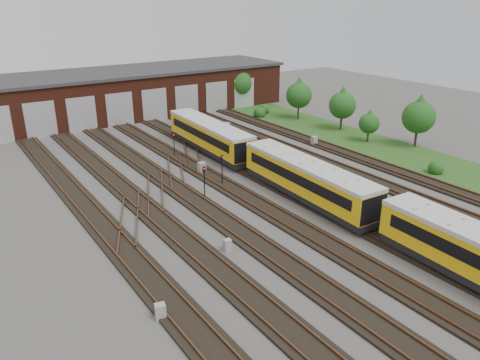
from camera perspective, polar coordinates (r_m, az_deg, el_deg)
ground at (r=37.90m, az=7.33°, el=-3.91°), size 120.00×120.00×0.00m
track_network at (r=38.15m, az=6.57°, el=-3.51°), size 30.40×70.00×0.33m
maintenance_shed at (r=70.51m, az=-14.72°, el=10.20°), size 51.00×12.50×6.35m
grass_verge at (r=57.28m, az=15.15°, el=4.37°), size 8.00×55.00×0.05m
metro_train at (r=39.45m, az=8.17°, el=0.09°), size 3.32×46.92×3.06m
signal_mast_0 at (r=39.58m, az=-4.38°, el=0.24°), size 0.26×0.24×2.87m
signal_mast_1 at (r=42.26m, az=-2.20°, el=1.70°), size 0.29×0.28×2.86m
signal_mast_2 at (r=50.75m, az=-8.06°, el=4.66°), size 0.24×0.23×2.54m
signal_mast_3 at (r=46.98m, az=-0.43°, el=3.89°), size 0.27×0.26×3.05m
relay_cabinet_0 at (r=26.24m, az=-9.68°, el=-15.54°), size 0.65×0.58×0.93m
relay_cabinet_1 at (r=45.73m, az=-4.69°, el=1.49°), size 0.73×0.63×1.12m
relay_cabinet_2 at (r=31.97m, az=-1.56°, el=-7.95°), size 0.53×0.45×0.85m
relay_cabinet_3 at (r=60.73m, az=-1.57°, el=6.55°), size 0.64×0.54×1.03m
relay_cabinet_4 at (r=55.14m, az=9.03°, el=4.75°), size 0.64×0.54×1.04m
tree_0 at (r=73.89m, az=-0.08°, el=12.12°), size 3.90×3.90×6.46m
tree_1 at (r=61.53m, az=12.40°, el=9.26°), size 3.43×3.43×5.68m
tree_2 at (r=66.30m, az=7.21°, el=10.59°), size 3.59×3.59×5.94m
tree_3 at (r=57.17m, az=15.49°, el=6.95°), size 2.40×2.40×3.98m
tree_4 at (r=56.69m, az=21.01°, el=7.62°), size 3.69×3.69×6.12m
bush_0 at (r=49.33m, az=22.81°, el=1.57°), size 1.51×1.51×1.51m
bush_1 at (r=67.59m, az=2.40°, el=8.37°), size 1.70×1.70×1.70m
bush_2 at (r=69.89m, az=2.94°, el=8.76°), size 1.60×1.60×1.60m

